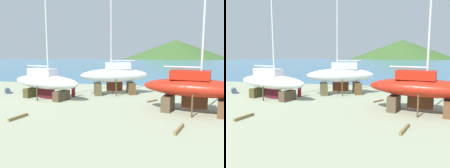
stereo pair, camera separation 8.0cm
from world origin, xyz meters
The scene contains 12 objects.
ground_plane centered at (0.00, -5.44, 0.00)m, with size 48.03×48.03×0.00m, color #959C7F.
sea_water centered at (0.00, 54.05, 0.00)m, with size 153.87×94.97×0.01m, color teal.
headland_hill centered at (16.35, 161.00, 0.00)m, with size 139.22×139.22×25.54m, color #375927.
sailboat_mid_port centered at (0.73, -0.42, 2.02)m, with size 7.42×4.27×12.59m.
sailboat_large_starboard centered at (7.95, -6.69, 1.90)m, with size 8.16×4.24×12.78m.
sailboat_far_slipway centered at (-5.42, -4.00, 1.69)m, with size 7.97×4.25×12.46m.
worker centered at (-3.12, -2.61, 0.90)m, with size 0.33×0.48×1.74m.
barrel_tar_black centered at (-10.91, -2.15, 0.29)m, with size 0.57×0.57×0.94m, color #394C66.
barrel_rust_far centered at (-7.63, 0.44, 0.29)m, with size 0.59×0.59×0.91m, color brown.
timber_long_aft centered at (6.60, -11.05, 0.10)m, with size 1.92×0.14×0.19m, color olive.
timber_long_fore centered at (-4.07, -10.68, 0.10)m, with size 1.69×0.18×0.19m, color olive.
timber_plank_far centered at (4.79, -3.32, 0.07)m, with size 1.37×0.17×0.13m, color brown.
Camera 1 is at (5.40, -24.78, 4.62)m, focal length 37.78 mm.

